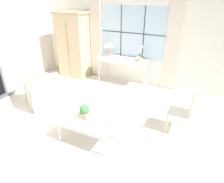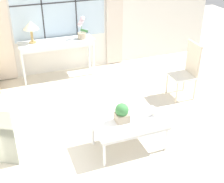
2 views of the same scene
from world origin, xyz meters
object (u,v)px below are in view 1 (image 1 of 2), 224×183
Objects in this scene: coffee_table at (87,123)px; potted_plant_small at (85,111)px; console_table at (123,61)px; armchair_upholstered at (45,93)px; potted_orchid at (140,55)px; armoire at (74,45)px; pillar_candle at (108,123)px; side_chair_wooden at (186,108)px; table_lamp at (109,45)px.

potted_plant_small is (-0.09, 0.07, 0.19)m from coffee_table.
coffee_table is at bearing -80.75° from console_table.
console_table is at bearing 57.31° from armchair_upholstered.
armchair_upholstered is (-1.82, -1.95, -0.70)m from potted_orchid.
armoire reaches higher than console_table.
pillar_candle is at bearing -45.66° from armoire.
armoire is 3.34m from potted_plant_small.
armchair_upholstered is at bearing 161.68° from pillar_candle.
console_table is 1.47× the size of side_chair_wooden.
table_lamp is at bearing 68.36° from armchair_upholstered.
table_lamp is at bearing 116.01° from pillar_candle.
armchair_upholstered is at bearing -133.03° from potted_orchid.
pillar_candle is at bearing 5.18° from coffee_table.
table_lamp is 2.36m from armchair_upholstered.
coffee_table is (1.73, -0.75, 0.10)m from armchair_upholstered.
console_table is 1.26× the size of armchair_upholstered.
potted_orchid is 3.61× the size of pillar_candle.
table_lamp is 3.04m from coffee_table.
armoire is at bearing 134.34° from pillar_candle.
coffee_table is 0.44m from pillar_candle.
pillar_candle is at bearing -18.32° from armchair_upholstered.
potted_orchid is 0.38× the size of armchair_upholstered.
table_lamp reaches higher than pillar_candle.
side_chair_wooden reaches higher than pillar_candle.
table_lamp is 2.91m from potted_plant_small.
console_table is 5.40× the size of potted_plant_small.
potted_orchid reaches higher than armchair_upholstered.
console_table is at bearing -5.33° from table_lamp.
potted_plant_small is (-1.72, -0.99, 0.01)m from side_chair_wooden.
table_lamp reaches higher than coffee_table.
coffee_table is at bearing -91.75° from potted_orchid.
coffee_table is at bearing -23.49° from armchair_upholstered.
potted_orchid is 2.67m from potted_plant_small.
pillar_candle is at bearing -82.64° from potted_orchid.
potted_orchid is (2.23, 0.03, -0.04)m from armoire.
armoire is 1.95× the size of side_chair_wooden.
potted_orchid reaches higher than side_chair_wooden.
potted_orchid is 2.29m from side_chair_wooden.
armchair_upholstered is at bearing -174.85° from side_chair_wooden.
table_lamp reaches higher than potted_plant_small.
table_lamp reaches higher than armchair_upholstered.
table_lamp is at bearing 106.91° from potted_plant_small.
side_chair_wooden is (1.55, -1.64, -0.42)m from potted_orchid.
pillar_candle is at bearing -63.99° from table_lamp.
console_table is 0.60m from potted_orchid.
armoire is 1.95× the size of coffee_table.
console_table reaches higher than pillar_candle.
potted_orchid is at bearing 86.20° from potted_plant_small.
console_table is 2.86m from pillar_candle.
potted_plant_small is 2.22× the size of pillar_candle.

